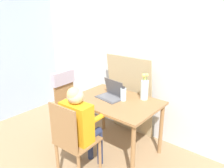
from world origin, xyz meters
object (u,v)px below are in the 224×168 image
at_px(flower_vase, 144,89).
at_px(chair_occupied, 73,141).
at_px(chair_spare, 67,92).
at_px(water_bottle, 123,94).
at_px(laptop, 112,94).
at_px(person_seated, 80,121).

bearing_deg(flower_vase, chair_occupied, -107.52).
height_order(chair_spare, flower_vase, flower_vase).
bearing_deg(water_bottle, laptop, -173.36).
bearing_deg(laptop, person_seated, -77.61).
xyz_separation_m(chair_spare, laptop, (0.83, 0.06, 0.16)).
bearing_deg(flower_vase, water_bottle, -132.02).
relative_size(chair_occupied, water_bottle, 5.16).
bearing_deg(chair_occupied, laptop, -88.24).
distance_m(person_seated, water_bottle, 0.66).
xyz_separation_m(flower_vase, water_bottle, (-0.18, -0.20, -0.06)).
bearing_deg(chair_spare, water_bottle, -87.90).
relative_size(laptop, water_bottle, 2.00).
bearing_deg(chair_occupied, water_bottle, -101.44).
relative_size(chair_occupied, flower_vase, 2.70).
bearing_deg(flower_vase, person_seated, -110.11).
relative_size(flower_vase, water_bottle, 1.91).
relative_size(chair_spare, laptop, 2.61).
bearing_deg(water_bottle, flower_vase, 47.98).
distance_m(chair_spare, laptop, 0.84).
height_order(laptop, water_bottle, laptop).
bearing_deg(person_seated, water_bottle, -103.52).
relative_size(chair_occupied, person_seated, 0.86).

